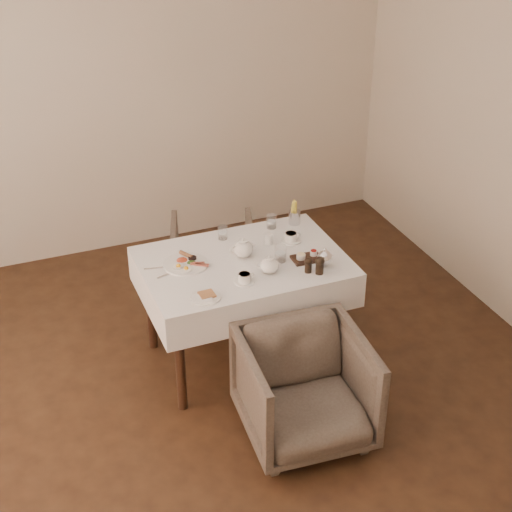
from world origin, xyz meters
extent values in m
plane|color=black|center=(0.00, 0.00, 0.00)|extent=(5.00, 5.00, 0.00)
plane|color=beige|center=(0.00, 2.50, 1.45)|extent=(4.50, 0.00, 4.50)
cube|color=black|center=(0.34, 0.68, 0.72)|extent=(1.20, 0.80, 0.04)
cube|color=white|center=(0.34, 0.68, 0.64)|extent=(1.28, 0.88, 0.23)
cylinder|color=black|center=(-0.20, 1.02, 0.35)|extent=(0.06, 0.06, 0.70)
cylinder|color=black|center=(0.88, 1.02, 0.35)|extent=(0.06, 0.06, 0.70)
cylinder|color=black|center=(-0.20, 0.34, 0.35)|extent=(0.06, 0.06, 0.70)
cylinder|color=black|center=(0.88, 0.34, 0.35)|extent=(0.06, 0.06, 0.70)
imported|color=#493D35|center=(0.41, -0.14, 0.33)|extent=(0.76, 0.78, 0.66)
imported|color=#493D35|center=(0.43, 1.54, 0.28)|extent=(0.77, 0.78, 0.57)
cylinder|color=white|center=(-0.01, 0.76, 0.76)|extent=(0.28, 0.28, 0.01)
ellipsoid|color=#B13B1F|center=(-0.02, 0.81, 0.78)|extent=(0.07, 0.06, 0.02)
cylinder|color=brown|center=(0.02, 0.85, 0.78)|extent=(0.07, 0.10, 0.03)
cylinder|color=black|center=(0.05, 0.80, 0.77)|extent=(0.05, 0.05, 0.02)
cube|color=#A02825|center=(0.07, 0.71, 0.77)|extent=(0.10, 0.08, 0.01)
ellipsoid|color=#264C19|center=(0.03, 0.76, 0.77)|extent=(0.06, 0.05, 0.02)
cylinder|color=white|center=(-0.01, 0.36, 0.76)|extent=(0.18, 0.18, 0.01)
cube|color=brown|center=(0.00, 0.37, 0.77)|extent=(0.09, 0.09, 0.01)
cube|color=white|center=(-0.04, 0.34, 0.76)|extent=(0.14, 0.12, 0.01)
cylinder|color=white|center=(0.58, 0.82, 0.79)|extent=(0.06, 0.06, 0.07)
cylinder|color=white|center=(0.26, 0.44, 0.76)|extent=(0.12, 0.12, 0.01)
cylinder|color=white|center=(0.26, 0.44, 0.79)|extent=(0.08, 0.08, 0.05)
cylinder|color=#9F8248|center=(0.26, 0.44, 0.81)|extent=(0.07, 0.07, 0.00)
cylinder|color=white|center=(0.72, 0.79, 0.76)|extent=(0.13, 0.13, 0.01)
cylinder|color=white|center=(0.72, 0.79, 0.79)|extent=(0.09, 0.09, 0.05)
cylinder|color=#9F8248|center=(0.72, 0.79, 0.82)|extent=(0.07, 0.07, 0.00)
cylinder|color=silver|center=(0.32, 0.99, 0.80)|extent=(0.08, 0.08, 0.09)
cylinder|color=silver|center=(0.56, 0.59, 0.81)|extent=(0.09, 0.09, 0.10)
cylinder|color=silver|center=(0.68, 1.02, 0.80)|extent=(0.07, 0.07, 0.09)
cube|color=black|center=(0.72, 0.54, 0.76)|extent=(0.19, 0.13, 0.02)
cylinder|color=white|center=(0.68, 0.54, 0.79)|extent=(0.06, 0.06, 0.03)
cylinder|color=maroon|center=(0.77, 0.55, 0.79)|extent=(0.05, 0.05, 0.03)
cylinder|color=silver|center=(0.85, 1.01, 0.80)|extent=(0.08, 0.08, 0.10)
cube|color=silver|center=(-0.17, 0.79, 0.76)|extent=(0.19, 0.05, 0.00)
cube|color=silver|center=(-0.12, 0.70, 0.76)|extent=(0.20, 0.07, 0.00)
camera|label=1|loc=(-1.16, -3.29, 3.28)|focal=55.00mm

